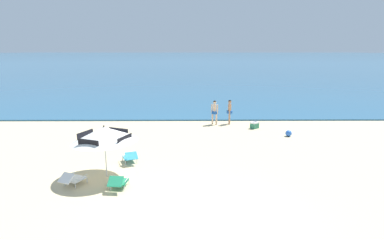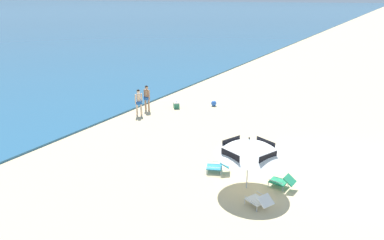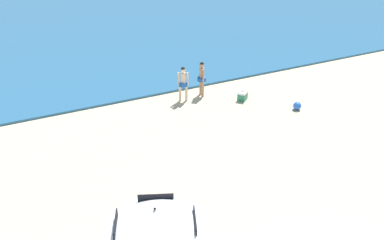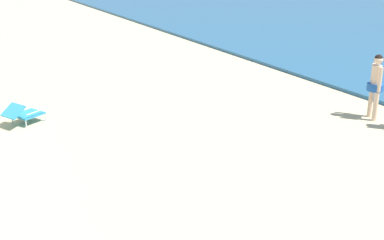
{
  "view_description": "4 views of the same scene",
  "coord_description": "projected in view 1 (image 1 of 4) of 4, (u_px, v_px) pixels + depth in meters",
  "views": [
    {
      "loc": [
        -0.12,
        -8.17,
        4.69
      ],
      "look_at": [
        0.01,
        8.48,
        1.02
      ],
      "focal_mm": 29.52,
      "sensor_mm": 36.0,
      "label": 1
    },
    {
      "loc": [
        -14.32,
        -0.93,
        6.66
      ],
      "look_at": [
        -1.27,
        6.59,
        1.44
      ],
      "focal_mm": 33.55,
      "sensor_mm": 36.0,
      "label": 2
    },
    {
      "loc": [
        -5.93,
        -4.06,
        8.14
      ],
      "look_at": [
        -0.08,
        7.73,
        1.28
      ],
      "focal_mm": 40.91,
      "sensor_mm": 36.0,
      "label": 3
    },
    {
      "loc": [
        9.42,
        1.55,
        4.52
      ],
      "look_at": [
        0.62,
        7.17,
        0.61
      ],
      "focal_mm": 50.53,
      "sensor_mm": 36.0,
      "label": 4
    }
  ],
  "objects": [
    {
      "name": "lounge_chair_under_umbrella",
      "position": [
        118.0,
        182.0,
        10.88
      ],
      "size": [
        0.63,
        0.95,
        0.53
      ],
      "color": "#1E7F56",
      "rests_on": "ground"
    },
    {
      "name": "cooler_box",
      "position": [
        255.0,
        125.0,
        19.41
      ],
      "size": [
        0.6,
        0.59,
        0.43
      ],
      "color": "#2D7F5B",
      "rests_on": "ground"
    },
    {
      "name": "lounge_chair_facing_sea",
      "position": [
        73.0,
        179.0,
        11.14
      ],
      "size": [
        0.86,
        1.03,
        0.53
      ],
      "color": "white",
      "rests_on": "ground"
    },
    {
      "name": "ground_plane",
      "position": [
        194.0,
        219.0,
        8.99
      ],
      "size": [
        800.0,
        800.0,
        0.0
      ],
      "primitive_type": "plane",
      "color": "#CCB78C"
    },
    {
      "name": "person_standing_near_shore",
      "position": [
        230.0,
        110.0,
        20.43
      ],
      "size": [
        0.39,
        0.47,
        1.59
      ],
      "color": "tan",
      "rests_on": "ground"
    },
    {
      "name": "person_standing_beside",
      "position": [
        215.0,
        111.0,
        20.28
      ],
      "size": [
        0.43,
        0.39,
        1.58
      ],
      "color": "beige",
      "rests_on": "ground"
    },
    {
      "name": "beach_umbrella_striped_main",
      "position": [
        104.0,
        134.0,
        11.66
      ],
      "size": [
        2.88,
        2.87,
        2.0
      ],
      "color": "silver",
      "rests_on": "ground"
    },
    {
      "name": "beach_ball",
      "position": [
        289.0,
        133.0,
        17.61
      ],
      "size": [
        0.35,
        0.35,
        0.35
      ],
      "primitive_type": "sphere",
      "color": "blue",
      "rests_on": "ground"
    },
    {
      "name": "ocean_water",
      "position": [
        190.0,
        54.0,
        412.09
      ],
      "size": [
        800.0,
        800.0,
        0.1
      ],
      "primitive_type": "cube",
      "color": "#285B7F",
      "rests_on": "ground"
    },
    {
      "name": "lounge_chair_beside_umbrella",
      "position": [
        130.0,
        157.0,
        13.41
      ],
      "size": [
        0.83,
        1.02,
        0.52
      ],
      "color": "teal",
      "rests_on": "ground"
    }
  ]
}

